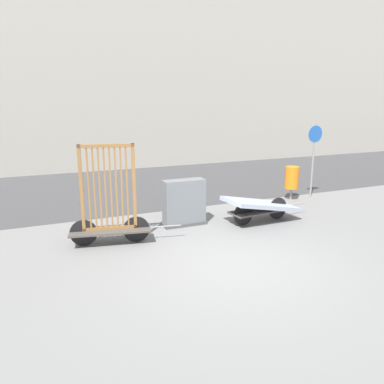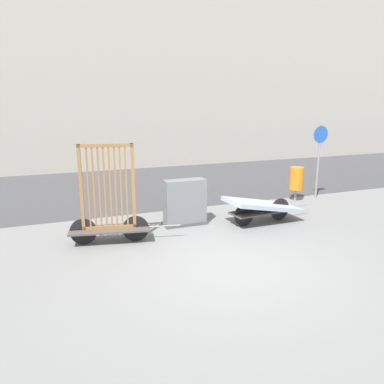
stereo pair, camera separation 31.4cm
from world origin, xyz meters
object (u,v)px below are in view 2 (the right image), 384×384
Objects in this scene: bike_cart_with_bedframe at (109,210)px; bike_cart_with_mattress at (263,206)px; utility_cabinet at (185,204)px; trash_bin at (296,178)px; sign_post at (319,151)px.

bike_cart_with_bedframe is 3.87m from bike_cart_with_mattress.
bike_cart_with_bedframe is 2.05m from utility_cabinet.
trash_bin is 1.13m from sign_post.
bike_cart_with_bedframe is 7.02m from sign_post.
bike_cart_with_mattress is 2.69m from trash_bin.
bike_cart_with_bedframe is 2.11× the size of utility_cabinet.
utility_cabinet is 4.18m from trash_bin.
bike_cart_with_bedframe is at bearing -165.27° from trash_bin.
bike_cart_with_bedframe is 1.03× the size of sign_post.
bike_cart_with_mattress is 2.44× the size of trash_bin.
utility_cabinet is at bearing 27.45° from bike_cart_with_bedframe.
trash_bin is 0.45× the size of sign_post.
utility_cabinet is 1.09× the size of trash_bin.
sign_post is (6.80, 1.57, 0.77)m from bike_cart_with_bedframe.
bike_cart_with_bedframe reaches higher than utility_cabinet.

